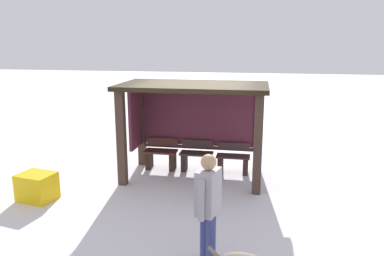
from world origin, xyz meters
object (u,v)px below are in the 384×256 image
at_px(person_walking, 208,202).
at_px(grit_bin, 37,187).
at_px(bench_right_inside, 233,161).
at_px(bus_shelter, 190,107).
at_px(bench_left_inside, 161,156).
at_px(bench_center_inside, 196,158).

relative_size(person_walking, grit_bin, 2.43).
bearing_deg(person_walking, bench_right_inside, 88.77).
distance_m(bus_shelter, person_walking, 3.94).
bearing_deg(bench_left_inside, person_walking, -66.45).
xyz_separation_m(bench_left_inside, bench_right_inside, (1.84, 0.00, -0.02)).
height_order(bus_shelter, bench_left_inside, bus_shelter).
height_order(person_walking, grit_bin, person_walking).
height_order(bench_left_inside, person_walking, person_walking).
distance_m(bench_left_inside, grit_bin, 3.09).
xyz_separation_m(bench_left_inside, person_walking, (1.75, -4.02, 0.65)).
xyz_separation_m(bus_shelter, bench_center_inside, (0.11, 0.26, -1.35)).
bearing_deg(bench_left_inside, bench_center_inside, 0.02).
bearing_deg(bus_shelter, bench_center_inside, 67.65).
bearing_deg(bus_shelter, grit_bin, -143.91).
distance_m(bench_center_inside, person_walking, 4.16).
xyz_separation_m(bench_center_inside, bench_right_inside, (0.92, 0.00, -0.02)).
xyz_separation_m(bench_left_inside, grit_bin, (-2.03, -2.33, -0.05)).
distance_m(bench_center_inside, grit_bin, 3.76).
bearing_deg(bench_right_inside, bench_left_inside, -179.94).
bearing_deg(person_walking, bus_shelter, 104.00).
distance_m(bus_shelter, bench_left_inside, 1.59).
bearing_deg(bench_center_inside, bus_shelter, -112.35).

